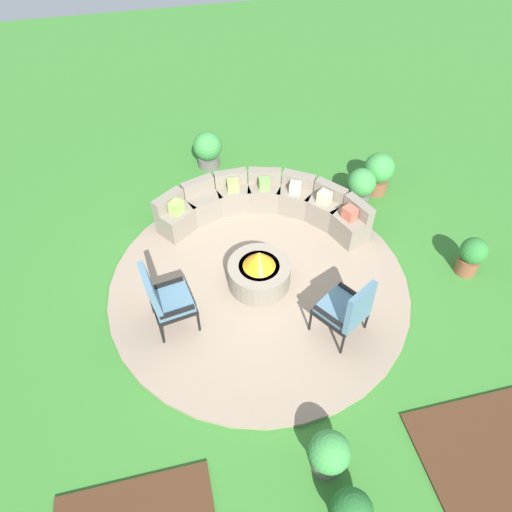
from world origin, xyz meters
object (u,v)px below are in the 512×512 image
potted_plant_1 (378,172)px  potted_plant_2 (351,512)px  lounge_chair_front_right (347,309)px  potted_plant_3 (208,149)px  fire_pit (259,272)px  potted_plant_5 (472,255)px  curved_stone_bench (264,205)px  potted_plant_4 (329,454)px  potted_plant_0 (361,186)px  lounge_chair_front_left (165,298)px

potted_plant_1 → potted_plant_2: size_ratio=1.31×
lounge_chair_front_right → potted_plant_3: size_ratio=1.44×
fire_pit → potted_plant_3: 3.24m
lounge_chair_front_right → potted_plant_5: lounge_chair_front_right is taller
potted_plant_5 → fire_pit: bearing=171.7°
potted_plant_1 → curved_stone_bench: bearing=-172.0°
potted_plant_2 → potted_plant_4: (-0.03, 0.59, 0.02)m
potted_plant_2 → potted_plant_4: 0.60m
potted_plant_3 → potted_plant_5: size_ratio=1.08×
potted_plant_2 → potted_plant_5: (3.09, 2.91, 0.04)m
fire_pit → potted_plant_4: bearing=-87.5°
potted_plant_5 → potted_plant_2: bearing=-136.7°
potted_plant_3 → fire_pit: bearing=-85.7°
fire_pit → potted_plant_0: fire_pit is taller
potted_plant_4 → potted_plant_2: bearing=-87.2°
potted_plant_0 → potted_plant_5: (1.03, -1.94, -0.03)m
lounge_chair_front_left → potted_plant_3: (1.17, 3.67, -0.25)m
potted_plant_0 → potted_plant_5: potted_plant_0 is taller
potted_plant_2 → potted_plant_3: size_ratio=0.83×
lounge_chair_front_left → potted_plant_2: lounge_chair_front_left is taller
lounge_chair_front_left → potted_plant_3: bearing=152.7°
lounge_chair_front_right → potted_plant_3: (-1.17, 4.37, -0.21)m
lounge_chair_front_left → potted_plant_5: bearing=79.9°
curved_stone_bench → lounge_chair_front_right: lounge_chair_front_right is taller
potted_plant_0 → potted_plant_5: bearing=-62.0°
curved_stone_bench → potted_plant_2: size_ratio=5.68×
lounge_chair_front_right → potted_plant_5: size_ratio=1.55×
potted_plant_4 → potted_plant_1: bearing=60.8°
potted_plant_1 → potted_plant_3: bearing=152.7°
curved_stone_bench → potted_plant_2: 4.82m
potted_plant_0 → lounge_chair_front_right: bearing=-116.2°
lounge_chair_front_left → potted_plant_4: lounge_chair_front_left is taller
potted_plant_0 → potted_plant_1: 0.52m
curved_stone_bench → lounge_chair_front_right: 2.63m
fire_pit → lounge_chair_front_right: lounge_chair_front_right is taller
lounge_chair_front_right → potted_plant_2: 2.39m
potted_plant_1 → potted_plant_5: size_ratio=1.17×
lounge_chair_front_left → lounge_chair_front_right: (2.33, -0.71, -0.04)m
fire_pit → curved_stone_bench: size_ratio=0.28×
lounge_chair_front_left → lounge_chair_front_right: lounge_chair_front_left is taller
curved_stone_bench → lounge_chair_front_left: size_ratio=3.05×
potted_plant_1 → fire_pit: bearing=-146.7°
fire_pit → potted_plant_2: (0.15, -3.38, 0.01)m
lounge_chair_front_right → potted_plant_1: size_ratio=1.32×
potted_plant_0 → potted_plant_1: bearing=31.5°
lounge_chair_front_left → potted_plant_1: size_ratio=1.42×
lounge_chair_front_right → potted_plant_4: (-0.81, -1.65, -0.25)m
curved_stone_bench → potted_plant_1: 2.24m
fire_pit → curved_stone_bench: curved_stone_bench is taller
potted_plant_2 → potted_plant_3: (-0.39, 6.62, 0.05)m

